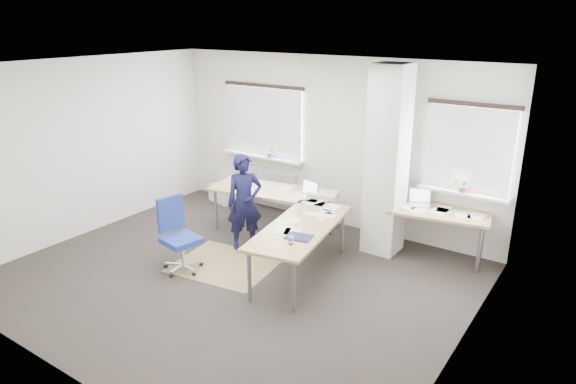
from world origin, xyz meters
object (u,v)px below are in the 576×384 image
Objects in this scene: desk_main at (288,209)px; task_chair at (181,250)px; person at (245,202)px; desk_side at (439,213)px.

task_chair reaches higher than desk_main.
desk_main is 1.91× the size of person.
task_chair is at bearing -156.61° from person.
desk_main is at bearing 66.92° from task_chair.
person is at bearing -168.18° from desk_main.
person is (-2.53, -1.33, 0.05)m from desk_side.
desk_side reaches higher than task_chair.
desk_side is 1.44× the size of task_chair.
desk_main is at bearing -29.36° from person.
desk_main is 0.67m from person.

